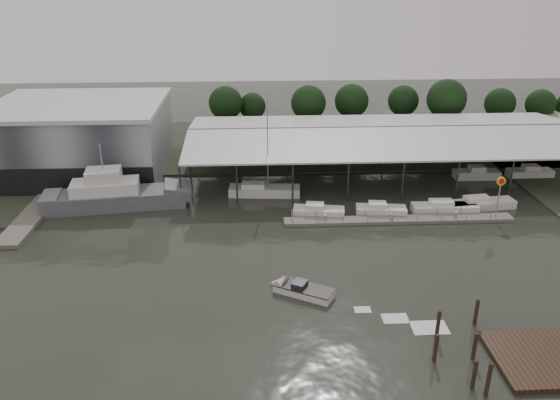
{
  "coord_description": "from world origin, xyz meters",
  "views": [
    {
      "loc": [
        -2.45,
        -49.31,
        28.51
      ],
      "look_at": [
        0.59,
        11.44,
        2.5
      ],
      "focal_mm": 35.0,
      "sensor_mm": 36.0,
      "label": 1
    }
  ],
  "objects_px": {
    "shell_fuel_sign": "(500,190)",
    "white_sailboat": "(263,190)",
    "grey_trawler": "(116,195)",
    "speedboat_underway": "(299,289)"
  },
  "relations": [
    {
      "from": "grey_trawler",
      "to": "speedboat_underway",
      "type": "bearing_deg",
      "value": -51.82
    },
    {
      "from": "white_sailboat",
      "to": "speedboat_underway",
      "type": "bearing_deg",
      "value": -78.97
    },
    {
      "from": "grey_trawler",
      "to": "speedboat_underway",
      "type": "distance_m",
      "value": 30.59
    },
    {
      "from": "white_sailboat",
      "to": "grey_trawler",
      "type": "bearing_deg",
      "value": -166.64
    },
    {
      "from": "shell_fuel_sign",
      "to": "white_sailboat",
      "type": "distance_m",
      "value": 29.92
    },
    {
      "from": "shell_fuel_sign",
      "to": "white_sailboat",
      "type": "relative_size",
      "value": 0.39
    },
    {
      "from": "shell_fuel_sign",
      "to": "grey_trawler",
      "type": "height_order",
      "value": "grey_trawler"
    },
    {
      "from": "grey_trawler",
      "to": "white_sailboat",
      "type": "relative_size",
      "value": 1.31
    },
    {
      "from": "speedboat_underway",
      "to": "white_sailboat",
      "type": "bearing_deg",
      "value": -54.19
    },
    {
      "from": "shell_fuel_sign",
      "to": "white_sailboat",
      "type": "bearing_deg",
      "value": 162.06
    }
  ]
}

